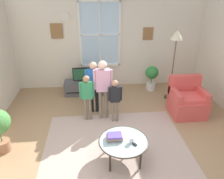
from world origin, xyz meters
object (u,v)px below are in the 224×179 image
person_blue_shirt (94,82)px  person_black_shirt (115,96)px  television (83,74)px  floor_lamp (176,42)px  coffee_table (123,142)px  person_green_shirt (87,93)px  book_stack (115,137)px  cup (131,140)px  tv_stand (84,87)px  person_pink_shirt (103,84)px  armchair (187,101)px  potted_plant_by_window (152,75)px  remote_near_books (133,143)px

person_blue_shirt → person_black_shirt: 0.67m
television → person_blue_shirt: person_blue_shirt is taller
person_black_shirt → floor_lamp: bearing=31.9°
person_blue_shirt → person_black_shirt: (0.44, -0.48, -0.16)m
coffee_table → person_green_shirt: person_green_shirt is taller
television → book_stack: size_ratio=2.08×
person_black_shirt → floor_lamp: 2.09m
person_blue_shirt → cup: bearing=-71.7°
tv_stand → person_pink_shirt: bearing=-70.1°
floor_lamp → armchair: bearing=-81.6°
tv_stand → person_green_shirt: 1.42m
book_stack → potted_plant_by_window: bearing=63.2°
remote_near_books → tv_stand: bearing=107.5°
armchair → person_pink_shirt: person_pink_shirt is taller
person_black_shirt → potted_plant_by_window: size_ratio=1.39×
television → potted_plant_by_window: 1.95m
person_black_shirt → person_green_shirt: bearing=167.3°
coffee_table → cup: cup is taller
coffee_table → person_blue_shirt: person_blue_shirt is taller
book_stack → coffee_table: bearing=-19.1°
cup → potted_plant_by_window: (1.09, 2.81, -0.02)m
person_blue_shirt → armchair: bearing=-7.4°
potted_plant_by_window → floor_lamp: size_ratio=0.40×
person_pink_shirt → book_stack: bearing=-85.2°
cup → potted_plant_by_window: potted_plant_by_window is taller
cup → person_blue_shirt: 1.86m
person_pink_shirt → person_green_shirt: person_pink_shirt is taller
person_pink_shirt → person_green_shirt: 0.40m
person_pink_shirt → person_green_shirt: bearing=-173.3°
potted_plant_by_window → armchair: bearing=-69.8°
potted_plant_by_window → book_stack: bearing=-116.8°
armchair → person_black_shirt: person_black_shirt is taller
remote_near_books → person_blue_shirt: (-0.60, 1.78, 0.37)m
person_blue_shirt → floor_lamp: 2.23m
person_blue_shirt → book_stack: bearing=-79.3°
coffee_table → person_green_shirt: size_ratio=0.79×
tv_stand → potted_plant_by_window: size_ratio=1.48×
person_blue_shirt → tv_stand: bearing=105.3°
book_stack → cup: size_ratio=2.59×
person_blue_shirt → person_green_shirt: bearing=-114.3°
cup → person_pink_shirt: bearing=104.8°
tv_stand → book_stack: (0.58, -2.61, 0.26)m
person_green_shirt → person_black_shirt: bearing=-12.7°
remote_near_books → person_black_shirt: 1.32m
book_stack → potted_plant_by_window: 3.02m
television → tv_stand: bearing=90.0°
book_stack → person_pink_shirt: bearing=94.8°
tv_stand → floor_lamp: bearing=-11.4°
book_stack → floor_lamp: 2.96m
book_stack → person_blue_shirt: bearing=100.7°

